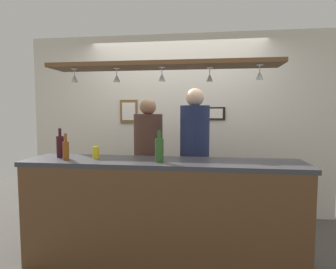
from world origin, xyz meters
name	(u,v)px	position (x,y,z in m)	size (l,w,h in m)	color
ground_plane	(167,246)	(0.00, 0.00, 0.00)	(8.00, 8.00, 0.00)	#4C4742
back_wall	(177,125)	(0.00, 1.10, 1.30)	(4.40, 0.06, 2.60)	silver
bar_counter	(159,199)	(0.00, -0.51, 0.69)	(2.70, 0.55, 1.03)	#38383D
overhead_glass_rack	(162,65)	(0.00, -0.30, 1.94)	(2.20, 0.36, 0.04)	brown
hanging_wineglass_far_left	(74,78)	(-0.87, -0.35, 1.83)	(0.07, 0.07, 0.13)	silver
hanging_wineglass_left	(117,78)	(-0.45, -0.32, 1.83)	(0.07, 0.07, 0.13)	silver
hanging_wineglass_center_left	(162,77)	(0.00, -0.34, 1.83)	(0.07, 0.07, 0.13)	silver
hanging_wineglass_center	(210,77)	(0.45, -0.25, 1.83)	(0.07, 0.07, 0.13)	silver
hanging_wineglass_center_right	(260,75)	(0.89, -0.36, 1.83)	(0.07, 0.07, 0.13)	silver
person_left_brown_shirt	(148,154)	(-0.26, 0.27, 1.00)	(0.34, 0.34, 1.65)	#2D334C
person_right_navy_shirt	(195,149)	(0.29, 0.27, 1.07)	(0.34, 0.34, 1.77)	#2D334C
bottle_wine_dark_red	(60,146)	(-1.07, -0.30, 1.15)	(0.08, 0.08, 0.30)	#380F19
bottle_champagne_green	(159,149)	(-0.01, -0.43, 1.15)	(0.08, 0.08, 0.30)	#2D5623
bottle_beer_amber_tall	(66,150)	(-0.93, -0.44, 1.13)	(0.06, 0.06, 0.26)	brown
drink_can	(96,152)	(-0.68, -0.32, 1.09)	(0.07, 0.07, 0.12)	yellow
picture_frame_lower_pair	(214,113)	(0.54, 1.06, 1.47)	(0.30, 0.02, 0.18)	black
picture_frame_caricature	(129,111)	(-0.71, 1.06, 1.50)	(0.26, 0.02, 0.34)	brown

